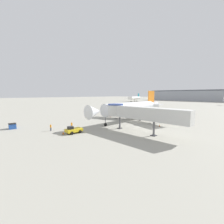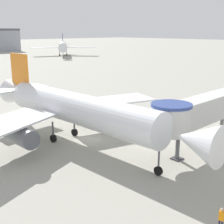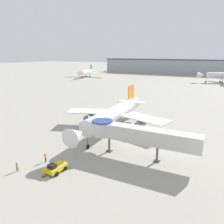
{
  "view_description": "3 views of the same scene",
  "coord_description": "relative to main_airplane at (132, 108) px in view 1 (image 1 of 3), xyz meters",
  "views": [
    {
      "loc": [
        29.1,
        -39.51,
        8.9
      ],
      "look_at": [
        -4.86,
        -6.77,
        3.27
      ],
      "focal_mm": 24.0,
      "sensor_mm": 36.0,
      "label": 1
    },
    {
      "loc": [
        -23.28,
        -29.28,
        13.37
      ],
      "look_at": [
        3.14,
        -1.12,
        3.19
      ],
      "focal_mm": 50.0,
      "sensor_mm": 36.0,
      "label": 2
    },
    {
      "loc": [
        22.36,
        -47.14,
        19.11
      ],
      "look_at": [
        -2.28,
        -0.36,
        4.96
      ],
      "focal_mm": 35.0,
      "sensor_mm": 36.0,
      "label": 3
    }
  ],
  "objects": [
    {
      "name": "terminal_building",
      "position": [
        -7.53,
        175.1,
        2.86
      ],
      "size": [
        170.58,
        23.32,
        14.29
      ],
      "color": "#999EA8",
      "rests_on": "ground_plane"
    },
    {
      "name": "traffic_cone_apron_front",
      "position": [
        0.06,
        -24.64,
        -3.9
      ],
      "size": [
        0.5,
        0.5,
        0.82
      ],
      "color": "black",
      "rests_on": "ground_plane"
    },
    {
      "name": "traffic_cone_port_wing",
      "position": [
        -10.83,
        0.37,
        -4.01
      ],
      "size": [
        0.36,
        0.36,
        0.6
      ],
      "color": "black",
      "rests_on": "ground_plane"
    },
    {
      "name": "ground_crew_wing_walker",
      "position": [
        -3.18,
        -20.72,
        -3.25
      ],
      "size": [
        0.26,
        0.38,
        1.81
      ],
      "rotation": [
        0.0,
        0.0,
        4.89
      ],
      "color": "#1E2338",
      "rests_on": "ground_plane"
    },
    {
      "name": "pushback_tug_yellow",
      "position": [
        0.79,
        -22.49,
        -3.55
      ],
      "size": [
        2.53,
        3.75,
        1.68
      ],
      "rotation": [
        0.0,
        0.0,
        -0.03
      ],
      "color": "yellow",
      "rests_on": "ground_plane"
    },
    {
      "name": "service_container_blue",
      "position": [
        -14.18,
        -31.62,
        -3.61
      ],
      "size": [
        2.16,
        1.87,
        1.36
      ],
      "rotation": [
        0.0,
        0.0,
        -0.1
      ],
      "color": "#234C9E",
      "rests_on": "ground_plane"
    },
    {
      "name": "traffic_cone_starboard_wing",
      "position": [
        10.94,
        -1.59,
        -4.01
      ],
      "size": [
        0.36,
        0.36,
        0.6
      ],
      "color": "black",
      "rests_on": "ground_plane"
    },
    {
      "name": "ground_plane",
      "position": [
        2.0,
        0.1,
        -4.29
      ],
      "size": [
        800.0,
        800.0,
        0.0
      ],
      "primitive_type": "plane",
      "color": "#9E9B8E"
    },
    {
      "name": "ground_crew_marshaller",
      "position": [
        -5.02,
        -25.37,
        -3.32
      ],
      "size": [
        0.37,
        0.35,
        1.69
      ],
      "rotation": [
        0.0,
        0.0,
        3.85
      ],
      "color": "#1E2338",
      "rests_on": "ground_plane"
    },
    {
      "name": "background_jet_teal_tail",
      "position": [
        -80.44,
        106.96,
        0.03
      ],
      "size": [
        32.88,
        29.68,
        9.82
      ],
      "rotation": [
        0.0,
        0.0,
        0.23
      ],
      "color": "white",
      "rests_on": "ground_plane"
    },
    {
      "name": "jet_bridge",
      "position": [
        10.42,
        -11.25,
        0.37
      ],
      "size": [
        20.86,
        4.09,
        6.35
      ],
      "rotation": [
        0.0,
        0.0,
        0.02
      ],
      "color": "silver",
      "rests_on": "ground_plane"
    },
    {
      "name": "main_airplane",
      "position": [
        0.0,
        0.0,
        0.0
      ],
      "size": [
        28.94,
        33.77,
        10.16
      ],
      "rotation": [
        0.0,
        0.0,
        0.04
      ],
      "color": "silver",
      "rests_on": "ground_plane"
    }
  ]
}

